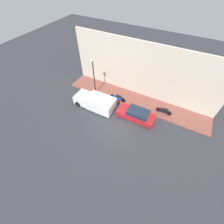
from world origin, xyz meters
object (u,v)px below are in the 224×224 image
object	(u,v)px
delivery_van	(95,102)
motorcycle_black	(164,111)
streetlamp	(93,70)
motorcycle_blue	(118,98)
parked_car	(136,115)

from	to	relation	value
delivery_van	motorcycle_black	xyz separation A→B (m)	(2.71, -7.53, -0.30)
motorcycle_black	streetlamp	size ratio (longest dim) A/B	0.37
streetlamp	delivery_van	bearing A→B (deg)	-147.16
motorcycle_black	delivery_van	bearing A→B (deg)	109.78
motorcycle_blue	streetlamp	bearing A→B (deg)	92.31
parked_car	delivery_van	size ratio (longest dim) A/B	0.85
parked_car	motorcycle_black	bearing A→B (deg)	-50.45
delivery_van	motorcycle_blue	world-z (taller)	delivery_van
motorcycle_black	motorcycle_blue	world-z (taller)	motorcycle_blue
parked_car	motorcycle_black	xyz separation A→B (m)	(2.13, -2.58, -0.09)
streetlamp	motorcycle_black	bearing A→B (deg)	-85.71
motorcycle_blue	streetlamp	xyz separation A→B (m)	(-0.13, 3.21, 3.00)
delivery_van	parked_car	bearing A→B (deg)	-83.34
motorcycle_black	motorcycle_blue	distance (m)	5.66
motorcycle_black	streetlamp	world-z (taller)	streetlamp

